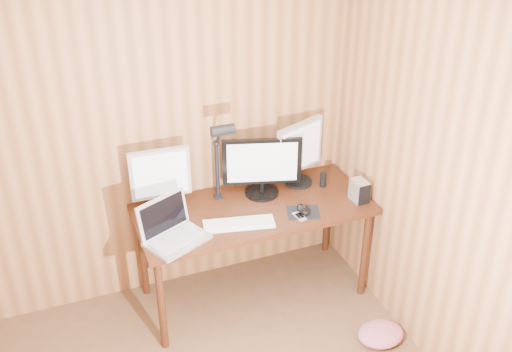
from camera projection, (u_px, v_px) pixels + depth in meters
desk at (250, 217)px, 4.20m from camera, size 1.60×0.70×0.75m
monitor_center at (262, 166)px, 4.12m from camera, size 0.53×0.24×0.43m
monitor_left at (160, 178)px, 3.93m from camera, size 0.40×0.19×0.45m
monitor_right at (299, 151)px, 4.24m from camera, size 0.41×0.20×0.48m
laptop at (171, 230)px, 3.73m from camera, size 0.46×0.42×0.27m
keyboard at (239, 224)px, 3.88m from camera, size 0.48×0.23×0.02m
mousepad at (303, 212)px, 4.02m from camera, size 0.26×0.23×0.00m
mouse at (303, 210)px, 4.01m from camera, size 0.11×0.14×0.04m
hard_drive at (359, 191)px, 4.12m from camera, size 0.10×0.14×0.15m
phone at (299, 216)px, 3.97m from camera, size 0.07×0.11×0.01m
speaker at (323, 179)px, 4.29m from camera, size 0.05×0.05×0.11m
desk_lamp at (220, 150)px, 3.92m from camera, size 0.15×0.22×0.66m
fabric_pile at (381, 334)px, 4.00m from camera, size 0.35×0.30×0.10m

